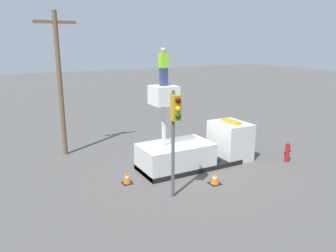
{
  "coord_description": "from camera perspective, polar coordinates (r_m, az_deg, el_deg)",
  "views": [
    {
      "loc": [
        -8.74,
        -13.64,
        6.36
      ],
      "look_at": [
        -1.99,
        -1.3,
        2.73
      ],
      "focal_mm": 35.0,
      "sensor_mm": 36.0,
      "label": 1
    }
  ],
  "objects": [
    {
      "name": "worker",
      "position": [
        15.48,
        -0.77,
        10.25
      ],
      "size": [
        0.4,
        0.26,
        1.75
      ],
      "color": "navy",
      "rests_on": "bucket_truck"
    },
    {
      "name": "traffic_light_pole",
      "position": [
        12.96,
        1.22,
        0.37
      ],
      "size": [
        0.34,
        0.57,
        4.51
      ],
      "color": "#515156",
      "rests_on": "ground"
    },
    {
      "name": "traffic_cone_rear",
      "position": [
        15.37,
        -7.13,
        -8.92
      ],
      "size": [
        0.44,
        0.44,
        0.61
      ],
      "color": "black",
      "rests_on": "ground"
    },
    {
      "name": "bucket_truck",
      "position": [
        17.3,
        4.92,
        -3.94
      ],
      "size": [
        6.2,
        2.23,
        4.34
      ],
      "color": "black",
      "rests_on": "ground"
    },
    {
      "name": "fire_hydrant",
      "position": [
        18.99,
        20.06,
        -4.29
      ],
      "size": [
        0.49,
        0.25,
        1.1
      ],
      "color": "red",
      "rests_on": "ground"
    },
    {
      "name": "ground_plane",
      "position": [
        17.4,
        3.72,
        -7.0
      ],
      "size": [
        120.0,
        120.0,
        0.0
      ],
      "primitive_type": "plane",
      "color": "#565451"
    },
    {
      "name": "traffic_cone_curbside",
      "position": [
        15.38,
        8.19,
        -9.0
      ],
      "size": [
        0.51,
        0.51,
        0.58
      ],
      "color": "black",
      "rests_on": "ground"
    },
    {
      "name": "utility_pole",
      "position": [
        19.14,
        -18.34,
        7.59
      ],
      "size": [
        2.2,
        0.26,
        7.97
      ],
      "color": "brown",
      "rests_on": "ground"
    }
  ]
}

